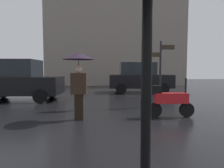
{
  "coord_description": "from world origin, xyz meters",
  "views": [
    {
      "loc": [
        -0.82,
        -2.69,
        1.46
      ],
      "look_at": [
        -0.65,
        4.49,
        0.96
      ],
      "focal_mm": 30.08,
      "sensor_mm": 36.0,
      "label": 1
    }
  ],
  "objects_px": {
    "pedestrian_with_umbrella": "(79,68)",
    "pedestrian_with_bag": "(79,87)",
    "street_signpost": "(161,67)",
    "parked_scooter": "(169,100)",
    "parked_car_right": "(18,80)",
    "parked_car_left": "(139,77)"
  },
  "relations": [
    {
      "from": "parked_car_right",
      "to": "pedestrian_with_umbrella",
      "type": "bearing_deg",
      "value": 134.74
    },
    {
      "from": "pedestrian_with_umbrella",
      "to": "parked_scooter",
      "type": "bearing_deg",
      "value": -104.48
    },
    {
      "from": "pedestrian_with_umbrella",
      "to": "parked_car_left",
      "type": "bearing_deg",
      "value": -42.71
    },
    {
      "from": "parked_car_left",
      "to": "pedestrian_with_bag",
      "type": "bearing_deg",
      "value": 60.38
    },
    {
      "from": "parked_car_right",
      "to": "street_signpost",
      "type": "bearing_deg",
      "value": 166.81
    },
    {
      "from": "parked_car_left",
      "to": "street_signpost",
      "type": "relative_size",
      "value": 1.57
    },
    {
      "from": "parked_scooter",
      "to": "parked_car_left",
      "type": "bearing_deg",
      "value": 74.15
    },
    {
      "from": "parked_car_right",
      "to": "street_signpost",
      "type": "xyz_separation_m",
      "value": [
        6.58,
        -1.74,
        0.63
      ]
    },
    {
      "from": "parked_car_right",
      "to": "parked_car_left",
      "type": "bearing_deg",
      "value": -151.93
    },
    {
      "from": "pedestrian_with_umbrella",
      "to": "street_signpost",
      "type": "bearing_deg",
      "value": -75.13
    },
    {
      "from": "pedestrian_with_umbrella",
      "to": "pedestrian_with_bag",
      "type": "bearing_deg",
      "value": -11.23
    },
    {
      "from": "parked_scooter",
      "to": "parked_car_right",
      "type": "relative_size",
      "value": 0.37
    },
    {
      "from": "pedestrian_with_bag",
      "to": "street_signpost",
      "type": "relative_size",
      "value": 0.57
    },
    {
      "from": "pedestrian_with_umbrella",
      "to": "parked_car_right",
      "type": "xyz_separation_m",
      "value": [
        -3.58,
        3.82,
        -0.54
      ]
    },
    {
      "from": "pedestrian_with_umbrella",
      "to": "parked_scooter",
      "type": "distance_m",
      "value": 2.97
    },
    {
      "from": "street_signpost",
      "to": "parked_scooter",
      "type": "bearing_deg",
      "value": -96.86
    },
    {
      "from": "pedestrian_with_bag",
      "to": "parked_car_left",
      "type": "xyz_separation_m",
      "value": [
        3.2,
        5.74,
        0.15
      ]
    },
    {
      "from": "pedestrian_with_umbrella",
      "to": "pedestrian_with_bag",
      "type": "distance_m",
      "value": 1.52
    },
    {
      "from": "pedestrian_with_bag",
      "to": "street_signpost",
      "type": "bearing_deg",
      "value": 106.11
    },
    {
      "from": "parked_scooter",
      "to": "street_signpost",
      "type": "bearing_deg",
      "value": 69.05
    },
    {
      "from": "pedestrian_with_bag",
      "to": "pedestrian_with_umbrella",
      "type": "bearing_deg",
      "value": 11.91
    },
    {
      "from": "pedestrian_with_bag",
      "to": "parked_car_left",
      "type": "distance_m",
      "value": 6.57
    }
  ]
}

